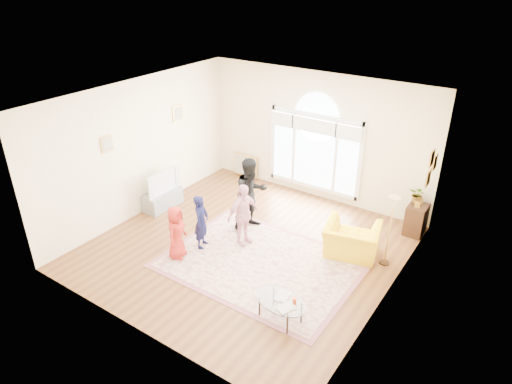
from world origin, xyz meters
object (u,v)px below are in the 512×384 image
Objects in this scene: area_rug at (261,263)px; coffee_table at (281,301)px; tv_console at (163,199)px; television at (161,181)px; armchair at (352,240)px.

coffee_table is (1.16, -1.15, 0.39)m from area_rug.
tv_console is 4.84m from coffee_table.
tv_console is 0.50m from television.
television is (0.01, 0.00, 0.50)m from tv_console.
armchair is (1.36, 1.33, 0.34)m from area_rug.
tv_console is at bearing 169.31° from area_rug.
television is at bearing 0.00° from tv_console.
coffee_table is (4.50, -1.78, 0.19)m from tv_console.
area_rug is at bearing 145.25° from coffee_table.
area_rug is at bearing -10.69° from tv_console.
tv_console is 0.93× the size of armchair.
coffee_table is at bearing 72.35° from armchair.
armchair is at bearing 8.43° from tv_console.
television is 4.84m from coffee_table.
tv_console is 0.99× the size of television.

